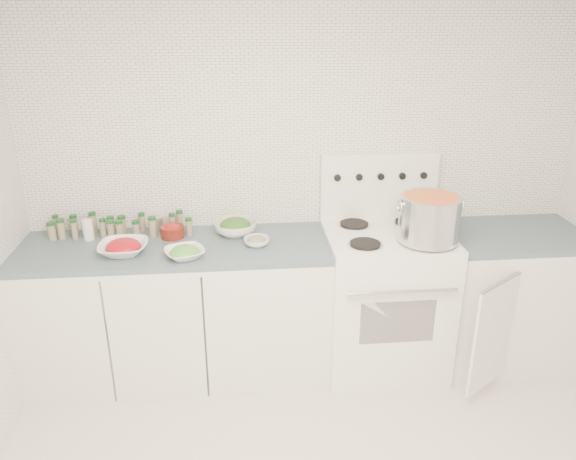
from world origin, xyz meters
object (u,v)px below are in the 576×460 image
object	(u,v)px
stock_pot	(429,217)
bowl_tomato	(123,247)
stove	(383,295)
bowl_snowpea	(185,253)

from	to	relation	value
stock_pot	bowl_tomato	world-z (taller)	stock_pot
stove	bowl_tomato	xyz separation A→B (m)	(-1.58, -0.09, 0.44)
bowl_tomato	stove	bearing A→B (deg)	3.32
bowl_tomato	bowl_snowpea	distance (m)	0.37
bowl_tomato	bowl_snowpea	size ratio (longest dim) A/B	1.02
stove	bowl_snowpea	bearing A→B (deg)	-171.66
stock_pot	bowl_tomato	size ratio (longest dim) A/B	1.30
stock_pot	bowl_tomato	bearing A→B (deg)	177.78
stove	bowl_snowpea	xyz separation A→B (m)	(-1.22, -0.18, 0.43)
stove	bowl_tomato	size ratio (longest dim) A/B	4.75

